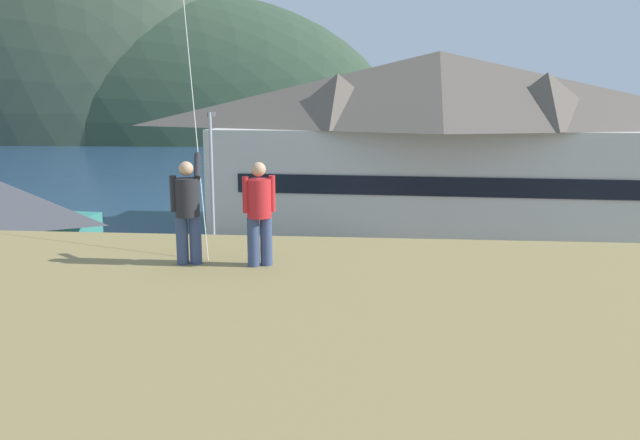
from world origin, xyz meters
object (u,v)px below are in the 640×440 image
object	(u,v)px
parked_car_corner_spot	(602,280)
parked_car_mid_row_near	(428,279)
harbor_lodge	(437,139)
person_kite_flyer	(188,208)
parked_car_back_row_right	(192,324)
person_companion	(259,211)
wharf_dock	(327,195)
parking_light_pole	(212,184)
moored_boat_wharfside	(284,195)
parked_car_front_row_red	(495,339)
parked_car_lone_by_shed	(37,312)
parked_car_mid_row_center	(141,275)
parked_car_back_row_left	(279,286)

from	to	relation	value
parked_car_corner_spot	parked_car_mid_row_near	bearing A→B (deg)	-176.28
harbor_lodge	person_kite_flyer	bearing A→B (deg)	-102.83
parked_car_back_row_right	parked_car_mid_row_near	bearing A→B (deg)	36.71
parked_car_mid_row_near	person_companion	size ratio (longest dim) A/B	2.42
harbor_lodge	parked_car_mid_row_near	xyz separation A→B (m)	(-1.50, -14.50, -5.05)
wharf_dock	parking_light_pole	bearing A→B (deg)	-98.23
parked_car_corner_spot	parking_light_pole	xyz separation A→B (m)	(-17.39, 2.86, 3.50)
wharf_dock	parking_light_pole	xyz separation A→B (m)	(-3.56, -24.62, 4.22)
moored_boat_wharfside	parked_car_front_row_red	world-z (taller)	moored_boat_wharfside
parked_car_lone_by_shed	parking_light_pole	distance (m)	10.40
parked_car_corner_spot	parking_light_pole	distance (m)	17.97
wharf_dock	parked_car_lone_by_shed	world-z (taller)	parked_car_lone_by_shed
parked_car_mid_row_near	parked_car_lone_by_shed	world-z (taller)	same
harbor_lodge	person_companion	world-z (taller)	harbor_lodge
moored_boat_wharfside	parked_car_back_row_right	size ratio (longest dim) A/B	1.60
wharf_dock	person_kite_flyer	size ratio (longest dim) A/B	7.67
harbor_lodge	person_kite_flyer	size ratio (longest dim) A/B	15.91
parked_car_corner_spot	person_kite_flyer	xyz separation A→B (m)	(-12.66, -16.27, 5.66)
wharf_dock	parked_car_mid_row_center	distance (m)	29.11
parked_car_back_row_right	parked_car_mid_row_near	distance (m)	10.47
parked_car_corner_spot	person_kite_flyer	bearing A→B (deg)	-127.88
parked_car_back_row_left	parked_car_lone_by_shed	bearing A→B (deg)	-154.10
parked_car_lone_by_shed	person_kite_flyer	xyz separation A→B (m)	(8.90, -10.27, 5.66)
parked_car_lone_by_shed	harbor_lodge	bearing A→B (deg)	51.74
wharf_dock	parked_car_corner_spot	xyz separation A→B (m)	(13.83, -27.48, 0.71)
parked_car_back_row_right	parked_car_mid_row_center	bearing A→B (deg)	124.74
parked_car_front_row_red	moored_boat_wharfside	bearing A→B (deg)	109.90
person_kite_flyer	parked_car_mid_row_near	bearing A→B (deg)	71.15
parked_car_corner_spot	person_kite_flyer	world-z (taller)	person_kite_flyer
harbor_lodge	parked_car_back_row_left	world-z (taller)	harbor_lodge
harbor_lodge	parked_car_front_row_red	world-z (taller)	harbor_lodge
moored_boat_wharfside	parked_car_back_row_right	world-z (taller)	moored_boat_wharfside
parked_car_back_row_left	parked_car_mid_row_center	size ratio (longest dim) A/B	1.00
moored_boat_wharfside	parked_car_corner_spot	distance (m)	30.21
person_kite_flyer	parked_car_mid_row_center	bearing A→B (deg)	114.51
parking_light_pole	person_companion	distance (m)	20.16
parked_car_front_row_red	parked_car_mid_row_near	bearing A→B (deg)	103.31
parked_car_back_row_left	person_kite_flyer	size ratio (longest dim) A/B	2.33
wharf_dock	parked_car_mid_row_near	distance (m)	28.73
harbor_lodge	moored_boat_wharfside	bearing A→B (deg)	136.85
parked_car_back_row_right	parked_car_front_row_red	world-z (taller)	same
parked_car_corner_spot	parked_car_back_row_right	xyz separation A→B (m)	(-15.66, -6.73, 0.00)
moored_boat_wharfside	person_companion	bearing A→B (deg)	-81.95
parked_car_corner_spot	parked_car_front_row_red	xyz separation A→B (m)	(-5.69, -7.13, 0.00)
parked_car_mid_row_center	person_companion	bearing A→B (deg)	-61.83
parked_car_mid_row_near	parked_car_mid_row_center	world-z (taller)	same
parked_car_lone_by_shed	parked_car_mid_row_center	xyz separation A→B (m)	(1.95, 4.96, 0.00)
parked_car_corner_spot	parked_car_lone_by_shed	distance (m)	22.37
parking_light_pole	person_kite_flyer	xyz separation A→B (m)	(4.74, -19.13, 2.15)
parked_car_lone_by_shed	moored_boat_wharfside	bearing A→B (deg)	82.04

